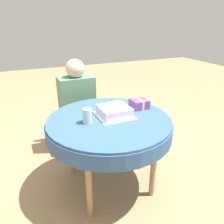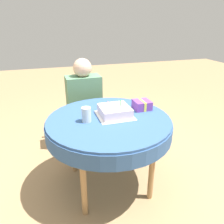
{
  "view_description": "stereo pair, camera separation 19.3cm",
  "coord_description": "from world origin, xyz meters",
  "px_view_note": "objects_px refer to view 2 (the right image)",
  "views": [
    {
      "loc": [
        -0.67,
        -1.62,
        1.53
      ],
      "look_at": [
        0.03,
        0.01,
        0.77
      ],
      "focal_mm": 35.0,
      "sensor_mm": 36.0,
      "label": 1
    },
    {
      "loc": [
        -0.49,
        -1.68,
        1.53
      ],
      "look_at": [
        0.03,
        0.01,
        0.77
      ],
      "focal_mm": 35.0,
      "sensor_mm": 36.0,
      "label": 2
    }
  ],
  "objects_px": {
    "person": "(84,95)",
    "gift_box": "(142,105)",
    "chair": "(83,108)",
    "drinking_glass": "(86,115)",
    "birthday_cake": "(115,111)"
  },
  "relations": [
    {
      "from": "drinking_glass",
      "to": "gift_box",
      "type": "relative_size",
      "value": 0.79
    },
    {
      "from": "person",
      "to": "birthday_cake",
      "type": "xyz_separation_m",
      "value": [
        0.14,
        -0.76,
        0.08
      ]
    },
    {
      "from": "person",
      "to": "drinking_glass",
      "type": "height_order",
      "value": "person"
    },
    {
      "from": "person",
      "to": "gift_box",
      "type": "bearing_deg",
      "value": -58.57
    },
    {
      "from": "chair",
      "to": "birthday_cake",
      "type": "bearing_deg",
      "value": -81.71
    },
    {
      "from": "chair",
      "to": "gift_box",
      "type": "relative_size",
      "value": 5.43
    },
    {
      "from": "person",
      "to": "gift_box",
      "type": "distance_m",
      "value": 0.82
    },
    {
      "from": "chair",
      "to": "birthday_cake",
      "type": "distance_m",
      "value": 0.91
    },
    {
      "from": "chair",
      "to": "gift_box",
      "type": "xyz_separation_m",
      "value": [
        0.44,
        -0.78,
        0.28
      ]
    },
    {
      "from": "gift_box",
      "to": "drinking_glass",
      "type": "bearing_deg",
      "value": -168.15
    },
    {
      "from": "drinking_glass",
      "to": "gift_box",
      "type": "distance_m",
      "value": 0.58
    },
    {
      "from": "person",
      "to": "drinking_glass",
      "type": "xyz_separation_m",
      "value": [
        -0.13,
        -0.81,
        0.1
      ]
    },
    {
      "from": "gift_box",
      "to": "chair",
      "type": "bearing_deg",
      "value": 119.57
    },
    {
      "from": "chair",
      "to": "gift_box",
      "type": "distance_m",
      "value": 0.94
    },
    {
      "from": "birthday_cake",
      "to": "drinking_glass",
      "type": "bearing_deg",
      "value": -170.08
    }
  ]
}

